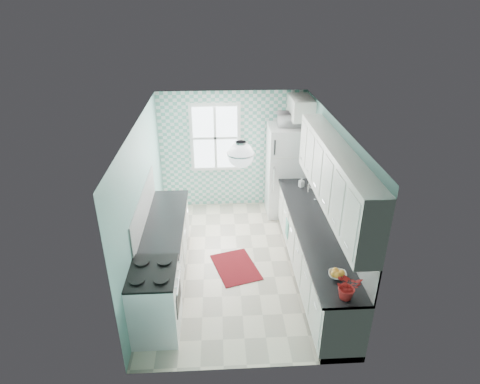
{
  "coord_description": "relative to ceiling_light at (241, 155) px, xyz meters",
  "views": [
    {
      "loc": [
        -0.29,
        -5.69,
        4.23
      ],
      "look_at": [
        0.05,
        0.25,
        1.25
      ],
      "focal_mm": 30.0,
      "sensor_mm": 36.0,
      "label": 1
    }
  ],
  "objects": [
    {
      "name": "ceiling_light",
      "position": [
        0.0,
        0.0,
        0.0
      ],
      "size": [
        0.34,
        0.34,
        0.35
      ],
      "color": "silver",
      "rests_on": "ceiling"
    },
    {
      "name": "upper_cabinets_right",
      "position": [
        1.33,
        0.2,
        -0.42
      ],
      "size": [
        0.33,
        3.2,
        0.9
      ],
      "primitive_type": "cube",
      "color": "white",
      "rests_on": "wall_right"
    },
    {
      "name": "backsplash_right",
      "position": [
        1.49,
        0.4,
        -1.13
      ],
      "size": [
        0.02,
        3.6,
        0.51
      ],
      "primitive_type": "cube",
      "color": "white",
      "rests_on": "wall_right"
    },
    {
      "name": "floor",
      "position": [
        0.0,
        0.8,
        -2.33
      ],
      "size": [
        3.0,
        4.4,
        0.02
      ],
      "primitive_type": "cube",
      "color": "beige",
      "rests_on": "ground"
    },
    {
      "name": "base_cabinets_right",
      "position": [
        1.2,
        0.4,
        -1.87
      ],
      "size": [
        0.6,
        3.6,
        0.9
      ],
      "primitive_type": "cube",
      "color": "white",
      "rests_on": "floor"
    },
    {
      "name": "ceiling",
      "position": [
        0.0,
        0.8,
        0.19
      ],
      "size": [
        3.0,
        4.4,
        0.02
      ],
      "primitive_type": "cube",
      "color": "white",
      "rests_on": "wall_back"
    },
    {
      "name": "rug",
      "position": [
        -0.05,
        0.66,
        -2.32
      ],
      "size": [
        0.89,
        1.08,
        0.01
      ],
      "primitive_type": "cube",
      "rotation": [
        0.0,
        0.0,
        0.29
      ],
      "color": "maroon",
      "rests_on": "floor"
    },
    {
      "name": "base_cabinets_left",
      "position": [
        -1.2,
        0.73,
        -1.87
      ],
      "size": [
        0.6,
        2.15,
        0.9
      ],
      "primitive_type": "cube",
      "color": "white",
      "rests_on": "floor"
    },
    {
      "name": "window",
      "position": [
        -0.35,
        2.96,
        -0.77
      ],
      "size": [
        1.04,
        0.05,
        1.44
      ],
      "color": "white",
      "rests_on": "wall_back"
    },
    {
      "name": "wall_right",
      "position": [
        1.51,
        0.8,
        -1.07
      ],
      "size": [
        0.02,
        4.4,
        2.5
      ],
      "primitive_type": "cube",
      "color": "#6FA59C",
      "rests_on": "floor"
    },
    {
      "name": "fruit_bowl",
      "position": [
        1.2,
        -0.84,
        -1.35
      ],
      "size": [
        0.27,
        0.27,
        0.06
      ],
      "primitive_type": "imported",
      "rotation": [
        0.0,
        0.0,
        -0.2
      ],
      "color": "white",
      "rests_on": "countertop_right"
    },
    {
      "name": "stove",
      "position": [
        -1.2,
        -0.66,
        -1.82
      ],
      "size": [
        0.65,
        0.81,
        0.97
      ],
      "rotation": [
        0.0,
        0.0,
        -0.04
      ],
      "color": "silver",
      "rests_on": "floor"
    },
    {
      "name": "fridge",
      "position": [
        1.11,
        2.59,
        -1.38
      ],
      "size": [
        0.82,
        0.81,
        1.89
      ],
      "rotation": [
        0.0,
        0.0,
        -0.02
      ],
      "color": "white",
      "rests_on": "floor"
    },
    {
      "name": "potted_plant",
      "position": [
        1.2,
        -1.23,
        -1.21
      ],
      "size": [
        0.34,
        0.3,
        0.34
      ],
      "primitive_type": "imported",
      "rotation": [
        0.0,
        0.0,
        0.13
      ],
      "color": "#A10B16",
      "rests_on": "countertop_right"
    },
    {
      "name": "countertop_right",
      "position": [
        1.19,
        0.4,
        -1.4
      ],
      "size": [
        0.63,
        3.6,
        0.04
      ],
      "primitive_type": "cube",
      "color": "black",
      "rests_on": "base_cabinets_right"
    },
    {
      "name": "soap_bottle",
      "position": [
        1.25,
        1.83,
        -1.29
      ],
      "size": [
        0.11,
        0.11,
        0.19
      ],
      "primitive_type": "imported",
      "rotation": [
        0.0,
        0.0,
        0.43
      ],
      "color": "#81A4B3",
      "rests_on": "countertop_right"
    },
    {
      "name": "countertop_left",
      "position": [
        -1.19,
        0.73,
        -1.4
      ],
      "size": [
        0.63,
        2.15,
        0.04
      ],
      "primitive_type": "cube",
      "color": "black",
      "rests_on": "base_cabinets_left"
    },
    {
      "name": "wall_left",
      "position": [
        -1.51,
        0.8,
        -1.07
      ],
      "size": [
        0.02,
        4.4,
        2.5
      ],
      "primitive_type": "cube",
      "color": "#6FA59C",
      "rests_on": "floor"
    },
    {
      "name": "backsplash_left",
      "position": [
        -1.49,
        0.73,
        -1.13
      ],
      "size": [
        0.02,
        2.15,
        0.51
      ],
      "primitive_type": "cube",
      "color": "white",
      "rests_on": "wall_left"
    },
    {
      "name": "wall_back",
      "position": [
        0.0,
        3.01,
        -1.07
      ],
      "size": [
        3.0,
        0.02,
        2.5
      ],
      "primitive_type": "cube",
      "color": "#6FA59C",
      "rests_on": "floor"
    },
    {
      "name": "microwave",
      "position": [
        1.11,
        2.59,
        -0.3
      ],
      "size": [
        0.5,
        0.35,
        0.27
      ],
      "primitive_type": "imported",
      "rotation": [
        0.0,
        0.0,
        3.08
      ],
      "color": "white",
      "rests_on": "fridge"
    },
    {
      "name": "upper_cabinet_fridge",
      "position": [
        1.3,
        2.63,
        -0.07
      ],
      "size": [
        0.4,
        0.74,
        0.4
      ],
      "primitive_type": "cube",
      "color": "white",
      "rests_on": "wall_right"
    },
    {
      "name": "sink",
      "position": [
        1.2,
        1.22,
        -1.39
      ],
      "size": [
        0.49,
        0.41,
        0.53
      ],
      "rotation": [
        0.0,
        0.0,
        0.01
      ],
      "color": "silver",
      "rests_on": "countertop_right"
    },
    {
      "name": "accent_wall",
      "position": [
        0.0,
        2.99,
        -1.07
      ],
      "size": [
        3.0,
        0.01,
        2.5
      ],
      "primitive_type": "cube",
      "color": "#64B3A0",
      "rests_on": "wall_back"
    },
    {
      "name": "dish_towel",
      "position": [
        0.89,
        1.1,
        -1.84
      ],
      "size": [
        0.1,
        0.2,
        0.32
      ],
      "primitive_type": "cube",
      "rotation": [
        0.0,
        0.0,
        0.42
      ],
      "color": "#57B7AF",
      "rests_on": "base_cabinets_right"
    },
    {
      "name": "wall_front",
      "position": [
        0.0,
        -1.41,
        -1.07
      ],
      "size": [
        3.0,
        0.02,
        2.5
      ],
      "primitive_type": "cube",
      "color": "#6FA59C",
      "rests_on": "floor"
    }
  ]
}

